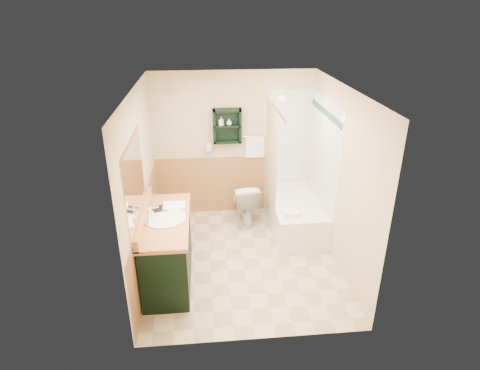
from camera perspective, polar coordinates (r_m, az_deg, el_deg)
name	(u,v)px	position (r m, az deg, el deg)	size (l,w,h in m)	color
floor	(242,259)	(5.81, 0.30, -10.45)	(3.00, 3.00, 0.00)	beige
back_wall	(233,145)	(6.62, -0.99, 5.78)	(2.60, 0.04, 2.40)	beige
left_wall	(139,186)	(5.26, -14.14, -0.14)	(0.04, 3.00, 2.40)	beige
right_wall	(341,178)	(5.49, 14.17, 0.95)	(0.04, 3.00, 2.40)	beige
ceiling	(243,87)	(4.84, 0.37, 13.72)	(2.60, 3.00, 0.04)	white
wainscot_left	(147,233)	(5.57, -13.04, -6.69)	(2.98, 2.98, 1.00)	#B38048
wainscot_back	(234,184)	(6.85, -0.93, 0.13)	(2.58, 2.58, 1.00)	#B38048
mirror_frame	(134,182)	(4.63, -14.78, 0.43)	(1.30, 1.30, 1.00)	#945D30
mirror_glass	(135,182)	(4.63, -14.72, 0.43)	(1.20, 1.20, 0.90)	white
tile_right	(321,168)	(6.19, 11.50, 2.43)	(1.50, 1.50, 2.10)	white
tile_back	(294,152)	(6.78, 7.74, 4.67)	(0.95, 0.95, 2.10)	white
tile_accent	(326,112)	(5.93, 12.09, 10.06)	(1.50, 1.50, 0.10)	#13442A
wall_shelf	(227,126)	(6.40, -1.84, 8.39)	(0.45, 0.15, 0.55)	black
hair_dryer	(209,147)	(6.52, -4.45, 5.40)	(0.10, 0.24, 0.18)	silver
towel_bar	(255,136)	(6.55, 2.12, 6.91)	(0.40, 0.06, 0.40)	white
curtain_rod	(275,107)	(5.73, 4.96, 11.04)	(0.03, 0.03, 1.60)	silver
shower_curtain	(271,159)	(6.15, 4.39, 3.70)	(1.05, 1.05, 1.70)	beige
vanity	(168,249)	(5.28, -10.25, -8.98)	(0.59, 1.41, 0.89)	black
bathtub	(295,214)	(6.46, 7.82, -4.09)	(0.78, 1.50, 0.52)	white
toilet	(244,203)	(6.56, 0.60, -2.51)	(0.39, 0.71, 0.69)	white
counter_towel	(174,206)	(5.29, -9.33, -2.98)	(0.29, 0.22, 0.04)	white
vanity_book	(152,204)	(5.18, -12.39, -2.70)	(0.17, 0.02, 0.23)	black
tub_towel	(291,213)	(5.86, 7.23, -3.98)	(0.23, 0.19, 0.07)	white
soap_bottle_a	(221,123)	(6.38, -2.67, 8.75)	(0.06, 0.14, 0.06)	white
soap_bottle_b	(229,123)	(6.38, -1.56, 8.86)	(0.08, 0.10, 0.08)	white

